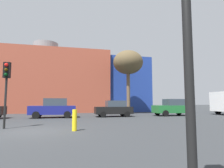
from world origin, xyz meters
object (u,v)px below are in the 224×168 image
Objects in this scene: parked_car_4 at (173,107)px; traffic_light_island at (6,79)px; bare_tree_0 at (128,63)px; parked_car_2 at (54,108)px; parked_car_3 at (114,109)px; bollard_yellow_0 at (75,120)px.

parked_car_4 is 16.81m from traffic_light_island.
parked_car_2 is at bearing -154.11° from bare_tree_0.
parked_car_2 is 12.77m from parked_car_4.
bare_tree_0 reaches higher than parked_car_4.
bare_tree_0 is at bearing -124.44° from parked_car_3.
traffic_light_island is 0.45× the size of bare_tree_0.
bare_tree_0 is at bearing -154.11° from parked_car_2.
parked_car_2 reaches higher than parked_car_3.
parked_car_3 is 1.02× the size of traffic_light_island.
bare_tree_0 is at bearing 61.68° from bollard_yellow_0.
traffic_light_island is (-14.89, -7.60, 1.84)m from parked_car_4.
bare_tree_0 is 7.62× the size of bollard_yellow_0.
bollard_yellow_0 is at bearing 64.84° from parked_car_3.
traffic_light_island is at bearing 156.20° from bollard_yellow_0.
traffic_light_island is 4.67m from bollard_yellow_0.
traffic_light_island is at bearing 27.03° from parked_car_4.
parked_car_3 is (6.00, -0.00, -0.10)m from parked_car_2.
parked_car_3 is at bearing 136.46° from traffic_light_island.
bollard_yellow_0 is at bearing 100.11° from parked_car_2.
parked_car_2 reaches higher than bollard_yellow_0.
bare_tree_0 is (2.99, 4.36, 5.82)m from parked_car_3.
parked_car_2 is 9.41m from bollard_yellow_0.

